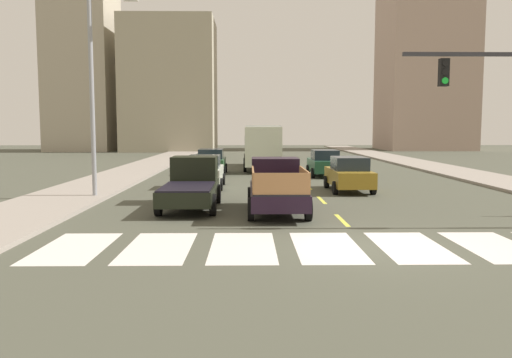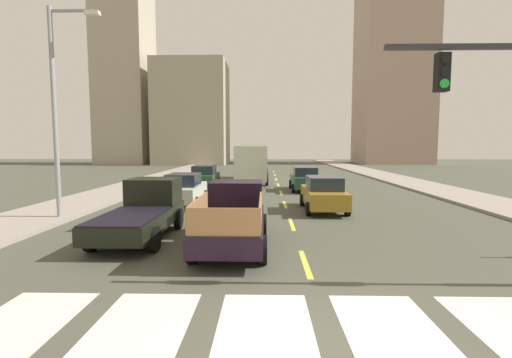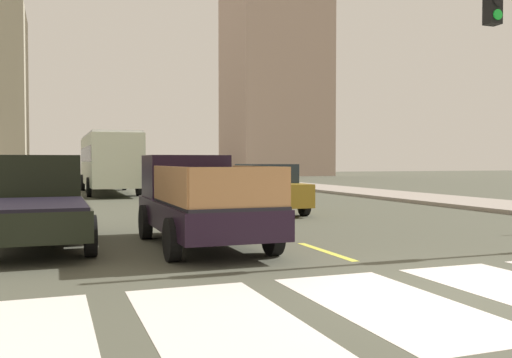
{
  "view_description": "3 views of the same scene",
  "coord_description": "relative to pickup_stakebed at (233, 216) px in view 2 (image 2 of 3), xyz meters",
  "views": [
    {
      "loc": [
        -3.21,
        -13.62,
        3.17
      ],
      "look_at": [
        -2.87,
        8.83,
        0.95
      ],
      "focal_mm": 36.64,
      "sensor_mm": 36.0,
      "label": 1
    },
    {
      "loc": [
        -1.13,
        -5.75,
        3.24
      ],
      "look_at": [
        -1.48,
        9.31,
        1.84
      ],
      "focal_mm": 25.42,
      "sensor_mm": 36.0,
      "label": 2
    },
    {
      "loc": [
        -5.13,
        -6.01,
        1.82
      ],
      "look_at": [
        0.87,
        10.47,
        1.26
      ],
      "focal_mm": 39.16,
      "sensor_mm": 36.0,
      "label": 3
    }
  ],
  "objects": [
    {
      "name": "crosswalk_stripe_2",
      "position": [
        -1.21,
        -5.93,
        -0.93
      ],
      "size": [
        1.71,
        3.7,
        0.01
      ],
      "primitive_type": "cube",
      "color": "silver",
      "rests_on": "ground"
    },
    {
      "name": "streetlight_left",
      "position": [
        -7.77,
        3.7,
        4.03
      ],
      "size": [
        2.2,
        0.28,
        9.0
      ],
      "color": "gray",
      "rests_on": "ground"
    },
    {
      "name": "block_mid_left",
      "position": [
        -11.51,
        51.48,
        7.76
      ],
      "size": [
        11.98,
        10.32,
        17.4
      ],
      "primitive_type": "cube",
      "color": "#A39B83",
      "rests_on": "ground"
    },
    {
      "name": "crosswalk_stripe_1",
      "position": [
        -3.45,
        -5.93,
        -0.93
      ],
      "size": [
        1.71,
        3.7,
        0.01
      ],
      "primitive_type": "cube",
      "color": "silver",
      "rests_on": "ground"
    },
    {
      "name": "sidewalk_right",
      "position": [
        13.5,
        12.07,
        -0.86
      ],
      "size": [
        3.81,
        110.0,
        0.15
      ],
      "primitive_type": "cube",
      "color": "gray",
      "rests_on": "ground"
    },
    {
      "name": "sidewalk_left",
      "position": [
        -9.21,
        12.07,
        -0.86
      ],
      "size": [
        3.81,
        110.0,
        0.15
      ],
      "primitive_type": "cube",
      "color": "gray",
      "rests_on": "ground"
    },
    {
      "name": "tower_tall_centre",
      "position": [
        24.05,
        55.32,
        18.2
      ],
      "size": [
        11.74,
        11.46,
        38.27
      ],
      "primitive_type": "cube",
      "color": "tan",
      "rests_on": "ground"
    },
    {
      "name": "crosswalk_stripe_3",
      "position": [
        1.03,
        -5.93,
        -0.93
      ],
      "size": [
        1.71,
        3.7,
        0.01
      ],
      "primitive_type": "cube",
      "color": "silver",
      "rests_on": "ground"
    },
    {
      "name": "sedan_mid",
      "position": [
        3.95,
        6.22,
        -0.08
      ],
      "size": [
        2.02,
        4.4,
        1.72
      ],
      "rotation": [
        0.0,
        0.0,
        -0.03
      ],
      "color": "olive",
      "rests_on": "ground"
    },
    {
      "name": "block_mid_right",
      "position": [
        -23.47,
        52.63,
        14.41
      ],
      "size": [
        8.47,
        9.41,
        30.7
      ],
      "primitive_type": "cube",
      "color": "#A99E88",
      "rests_on": "ground"
    },
    {
      "name": "sedan_far",
      "position": [
        -3.37,
        7.81,
        -0.08
      ],
      "size": [
        2.02,
        4.4,
        1.72
      ],
      "rotation": [
        0.0,
        0.0,
        -0.04
      ],
      "color": "beige",
      "rests_on": "ground"
    },
    {
      "name": "lane_dash_2",
      "position": [
        2.14,
        8.07,
        -0.93
      ],
      "size": [
        0.16,
        2.4,
        0.01
      ],
      "primitive_type": "cube",
      "color": "#D6D445",
      "rests_on": "ground"
    },
    {
      "name": "sedan_near_left",
      "position": [
        3.9,
        14.29,
        -0.08
      ],
      "size": [
        2.02,
        4.4,
        1.72
      ],
      "rotation": [
        0.0,
        0.0,
        -0.02
      ],
      "color": "#1D472F",
      "rests_on": "ground"
    },
    {
      "name": "lane_dash_5",
      "position": [
        2.14,
        23.07,
        -0.93
      ],
      "size": [
        0.16,
        2.4,
        0.01
      ],
      "primitive_type": "cube",
      "color": "#D6D445",
      "rests_on": "ground"
    },
    {
      "name": "lane_dash_3",
      "position": [
        2.14,
        13.07,
        -0.93
      ],
      "size": [
        0.16,
        2.4,
        0.01
      ],
      "primitive_type": "cube",
      "color": "#D6D445",
      "rests_on": "ground"
    },
    {
      "name": "ground_plane",
      "position": [
        2.14,
        -5.93,
        -0.94
      ],
      "size": [
        160.0,
        160.0,
        0.0
      ],
      "primitive_type": "plane",
      "color": "#494A3C"
    },
    {
      "name": "lane_dash_1",
      "position": [
        2.14,
        3.07,
        -0.93
      ],
      "size": [
        0.16,
        2.4,
        0.01
      ],
      "primitive_type": "cube",
      "color": "#D6D445",
      "rests_on": "ground"
    },
    {
      "name": "sedan_near_right",
      "position": [
        -3.57,
        15.83,
        -0.08
      ],
      "size": [
        2.02,
        4.4,
        1.72
      ],
      "rotation": [
        0.0,
        0.0,
        0.0
      ],
      "color": "#224F2B",
      "rests_on": "ground"
    },
    {
      "name": "lane_dash_7",
      "position": [
        2.14,
        33.07,
        -0.93
      ],
      "size": [
        0.16,
        2.4,
        0.01
      ],
      "primitive_type": "cube",
      "color": "#D6D445",
      "rests_on": "ground"
    },
    {
      "name": "pickup_stakebed",
      "position": [
        0.0,
        0.0,
        0.0
      ],
      "size": [
        2.18,
        5.2,
        1.96
      ],
      "rotation": [
        0.0,
        0.0,
        0.05
      ],
      "color": "black",
      "rests_on": "ground"
    },
    {
      "name": "lane_dash_6",
      "position": [
        2.14,
        28.07,
        -0.93
      ],
      "size": [
        0.16,
        2.4,
        0.01
      ],
      "primitive_type": "cube",
      "color": "#D6D445",
      "rests_on": "ground"
    },
    {
      "name": "city_bus",
      "position": [
        -0.04,
        20.56,
        1.02
      ],
      "size": [
        2.72,
        10.8,
        3.32
      ],
      "rotation": [
        0.0,
        0.0,
        0.0
      ],
      "color": "beige",
      "rests_on": "ground"
    },
    {
      "name": "lane_dash_4",
      "position": [
        2.14,
        18.07,
        -0.93
      ],
      "size": [
        0.16,
        2.4,
        0.01
      ],
      "primitive_type": "cube",
      "color": "#D6D445",
      "rests_on": "ground"
    },
    {
      "name": "crosswalk_stripe_4",
      "position": [
        3.26,
        -5.93,
        -0.93
      ],
      "size": [
        1.71,
        3.7,
        0.01
      ],
      "primitive_type": "cube",
      "color": "silver",
      "rests_on": "ground"
    },
    {
      "name": "lane_dash_0",
      "position": [
        2.14,
        -1.93,
        -0.93
      ],
      "size": [
        0.16,
        2.4,
        0.01
      ],
      "primitive_type": "cube",
      "color": "#D6D445",
      "rests_on": "ground"
    },
    {
      "name": "pickup_dark",
      "position": [
        -3.32,
        1.1,
        -0.02
      ],
      "size": [
        2.18,
        5.2,
        1.96
      ],
      "rotation": [
        0.0,
        0.0,
        0.04
      ],
      "color": "black",
      "rests_on": "ground"
    }
  ]
}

